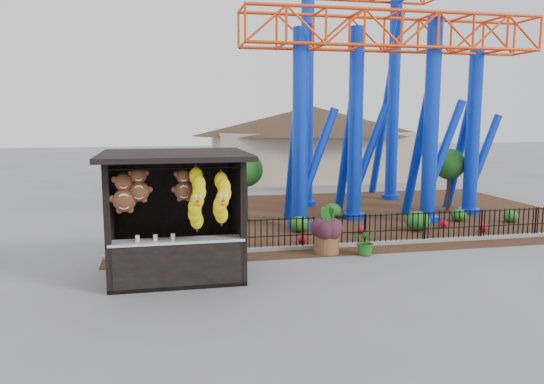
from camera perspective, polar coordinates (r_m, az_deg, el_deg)
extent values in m
plane|color=slate|center=(13.14, 3.39, -9.53)|extent=(120.00, 120.00, 0.00)
cube|color=#331E11|center=(21.73, 8.00, -2.47)|extent=(18.00, 12.00, 0.02)
cube|color=gray|center=(17.21, 13.70, -5.27)|extent=(18.00, 0.18, 0.12)
cube|color=black|center=(13.84, -10.17, -8.50)|extent=(3.20, 2.60, 0.10)
cube|color=black|center=(14.72, -10.47, -1.71)|extent=(3.20, 0.12, 3.00)
cube|color=black|center=(13.55, -16.86, -2.78)|extent=(0.12, 2.60, 3.00)
cube|color=black|center=(13.62, -3.84, -2.38)|extent=(0.12, 2.60, 3.00)
cube|color=black|center=(13.05, -10.47, 3.95)|extent=(3.50, 3.40, 0.12)
cube|color=black|center=(12.34, -17.28, -3.85)|extent=(0.14, 0.14, 3.00)
cube|color=black|center=(12.43, -3.08, -3.40)|extent=(0.14, 0.14, 3.00)
cube|color=black|center=(12.69, -10.07, -7.69)|extent=(3.00, 0.50, 1.10)
cube|color=silver|center=(12.55, -10.14, -5.18)|extent=(3.10, 0.55, 0.06)
cylinder|color=black|center=(11.87, -10.28, 2.52)|extent=(2.90, 0.04, 0.04)
cylinder|color=#0C33CF|center=(18.70, 3.06, 6.66)|extent=(0.56, 0.56, 7.00)
cylinder|color=#0C33CF|center=(19.09, 2.98, -3.53)|extent=(0.84, 0.84, 0.24)
cylinder|color=#0C33CF|center=(20.61, 8.96, 7.13)|extent=(0.56, 0.56, 7.30)
cylinder|color=#0C33CF|center=(20.97, 8.75, -2.56)|extent=(0.84, 0.84, 0.24)
cylinder|color=#0C33CF|center=(20.57, 16.75, 7.16)|extent=(0.56, 0.56, 7.50)
cylinder|color=#0C33CF|center=(20.93, 16.34, -2.82)|extent=(0.84, 0.84, 0.24)
cylinder|color=#0C33CF|center=(22.88, 20.79, 5.92)|extent=(0.56, 0.56, 6.60)
cylinder|color=#0C33CF|center=(23.20, 20.39, -1.95)|extent=(0.84, 0.84, 0.24)
cylinder|color=#0C33CF|center=(23.45, 3.79, 10.02)|extent=(0.56, 0.56, 9.50)
cylinder|color=#0C33CF|center=(23.75, 3.68, -1.22)|extent=(0.84, 0.84, 0.24)
cylinder|color=#0C33CF|center=(25.96, 12.96, 10.75)|extent=(0.56, 0.56, 10.50)
cylinder|color=#0C33CF|center=(26.22, 12.60, -0.51)|extent=(0.84, 0.84, 0.24)
cylinder|color=#0C33CF|center=(19.62, 2.35, 4.18)|extent=(0.36, 2.21, 5.85)
cylinder|color=#0C33CF|center=(19.24, 4.82, 3.55)|extent=(1.62, 0.32, 3.73)
cylinder|color=#0C33CF|center=(21.49, 8.05, 4.75)|extent=(0.36, 2.29, 6.10)
cylinder|color=#0C33CF|center=(21.20, 10.38, 4.16)|extent=(1.67, 0.32, 3.88)
cylinder|color=#0C33CF|center=(21.39, 15.49, 4.72)|extent=(0.36, 2.34, 6.26)
cylinder|color=#0C33CF|center=(21.21, 17.90, 4.09)|extent=(1.71, 0.32, 3.99)
cylinder|color=#0C33CF|center=(23.69, 19.51, 4.04)|extent=(0.36, 2.10, 5.53)
cylinder|color=#0C33CF|center=(23.57, 21.71, 3.51)|extent=(1.54, 0.32, 3.52)
cylinder|color=brown|center=(15.64, 5.88, -5.45)|extent=(0.93, 0.93, 0.64)
ellipsoid|color=#361521|center=(15.50, 5.92, -3.16)|extent=(0.70, 0.70, 0.64)
imported|color=#194F17|center=(15.57, 10.12, -5.24)|extent=(0.94, 0.89, 0.83)
ellipsoid|color=#1F591A|center=(18.36, 2.99, -3.47)|extent=(0.68, 0.68, 0.55)
ellipsoid|color=#1F591A|center=(19.24, 15.41, -3.01)|extent=(0.85, 0.85, 0.68)
ellipsoid|color=#1F591A|center=(21.41, 19.45, -2.35)|extent=(0.59, 0.59, 0.47)
ellipsoid|color=#1F591A|center=(20.94, 6.54, -2.01)|extent=(0.73, 0.73, 0.58)
ellipsoid|color=#1F591A|center=(21.95, 24.29, -2.41)|extent=(0.55, 0.55, 0.44)
sphere|color=#B60C1F|center=(16.68, 3.26, -5.13)|extent=(0.28, 0.28, 0.28)
sphere|color=#B60C1F|center=(18.32, 9.60, -4.02)|extent=(0.28, 0.28, 0.28)
sphere|color=#B60C1F|center=(20.02, 18.01, -3.27)|extent=(0.28, 0.28, 0.28)
sphere|color=#B60C1F|center=(19.74, 21.75, -3.62)|extent=(0.28, 0.28, 0.28)
cube|color=#BFAD8C|center=(33.49, 4.28, 3.89)|extent=(12.00, 6.00, 3.00)
cone|color=#332319|center=(33.39, 4.32, 8.00)|extent=(15.00, 15.00, 1.80)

